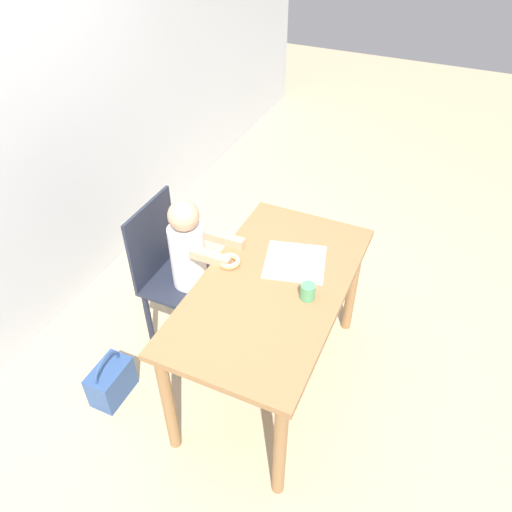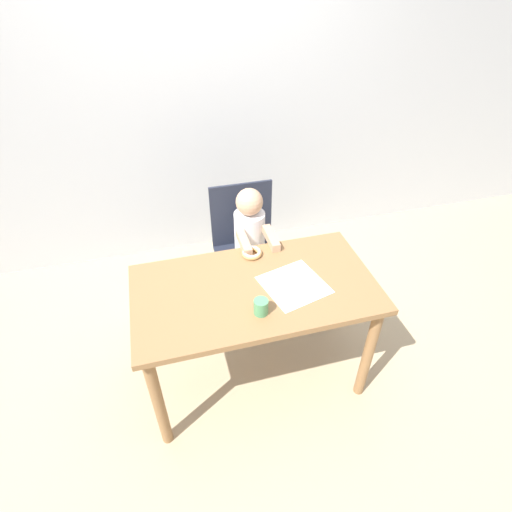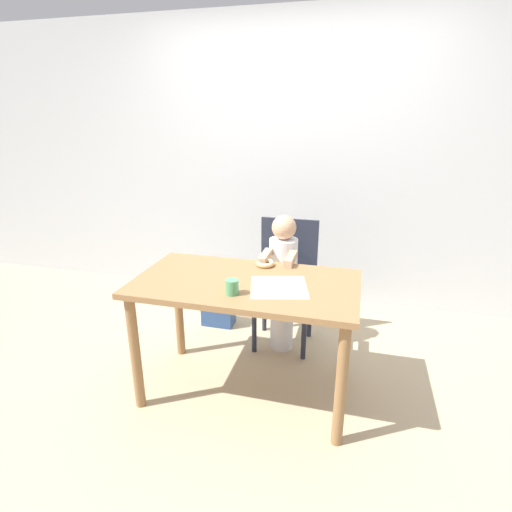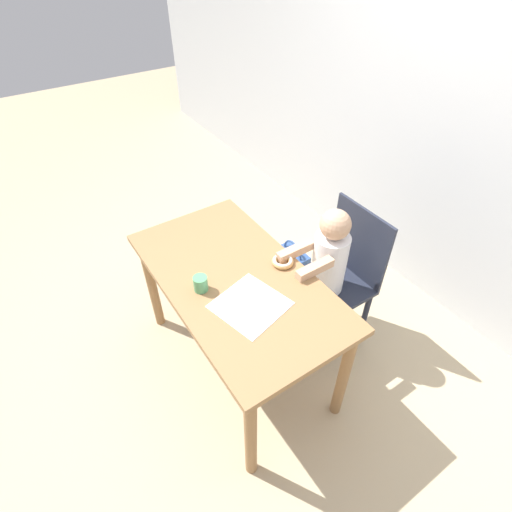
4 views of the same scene
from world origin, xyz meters
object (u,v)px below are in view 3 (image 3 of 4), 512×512
at_px(handbag, 218,311).
at_px(donut, 265,263).
at_px(cup, 232,287).
at_px(child_figure, 283,282).
at_px(chair, 286,281).

bearing_deg(handbag, donut, -44.46).
distance_m(handbag, cup, 1.27).
bearing_deg(cup, child_figure, 79.77).
bearing_deg(chair, child_figure, -90.00).
height_order(chair, child_figure, child_figure).
height_order(chair, handbag, chair).
relative_size(child_figure, handbag, 3.15).
bearing_deg(cup, donut, 81.00).
distance_m(child_figure, donut, 0.38).
bearing_deg(chair, donut, -98.62).
bearing_deg(handbag, cup, -65.15).
relative_size(chair, handbag, 2.90).
distance_m(donut, handbag, 0.98).
height_order(handbag, cup, cup).
bearing_deg(donut, chair, 81.38).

